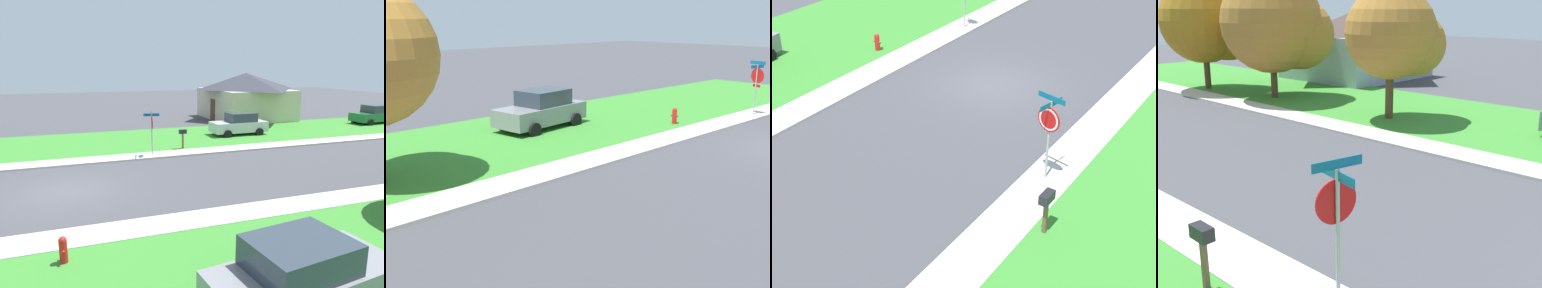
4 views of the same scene
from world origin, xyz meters
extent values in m
plane|color=#424247|center=(0.00, 0.00, 0.00)|extent=(120.00, 120.00, 0.00)
cylinder|color=#9E9EA3|center=(4.55, -4.69, 1.30)|extent=(0.07, 0.07, 2.60)
cylinder|color=#9E9EA3|center=(-4.61, 4.81, 1.30)|extent=(0.07, 0.07, 2.60)
cylinder|color=red|center=(-4.60, 4.86, 2.05)|extent=(0.75, 0.20, 0.76)
cylinder|color=white|center=(-4.59, 4.87, 2.05)|extent=(0.65, 0.15, 0.67)
cylinder|color=red|center=(-4.59, 4.88, 2.05)|extent=(0.53, 0.13, 0.55)
cube|color=#0F5B84|center=(-4.61, 4.81, 2.69)|extent=(0.90, 0.23, 0.16)
cube|color=#0F5B84|center=(-4.61, 4.81, 2.50)|extent=(0.23, 0.90, 0.16)
cylinder|color=red|center=(6.10, -0.09, 0.35)|extent=(0.22, 0.22, 0.70)
sphere|color=red|center=(6.10, -0.09, 0.72)|extent=(0.22, 0.22, 0.22)
cylinder|color=red|center=(5.96, -0.09, 0.45)|extent=(0.10, 0.08, 0.08)
cylinder|color=red|center=(6.24, -0.09, 0.45)|extent=(0.10, 0.08, 0.08)
cube|color=brown|center=(-5.72, 7.06, 0.53)|extent=(0.10, 0.10, 1.05)
cube|color=black|center=(-5.72, 7.06, 1.18)|extent=(0.25, 0.48, 0.26)
camera|label=1|loc=(15.39, 0.34, 5.27)|focal=33.03mm
camera|label=2|loc=(-6.56, 18.27, 4.89)|focal=45.19mm
camera|label=3|loc=(-10.52, 18.02, 9.79)|focal=54.71mm
camera|label=4|loc=(-9.71, -0.15, 5.06)|focal=45.78mm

